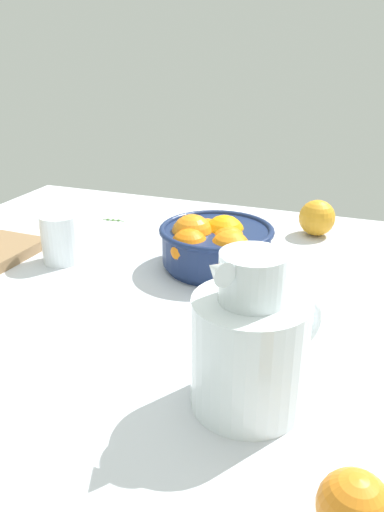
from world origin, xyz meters
TOP-DOWN VIEW (x-y plane):
  - ground_plane at (0.00, 0.00)cm, footprint 136.78×108.25cm
  - fruit_bowl at (0.42, 12.72)cm, footprint 22.38×22.38cm
  - juice_pitcher at (16.99, -24.64)cm, footprint 14.49×16.37cm
  - juice_glass at (-29.59, 4.79)cm, footprint 7.82×7.82cm
  - loose_orange_0 at (16.54, 38.54)cm, footprint 8.25×8.25cm
  - loose_orange_1 at (30.52, -39.39)cm, footprint 6.80×6.80cm
  - herb_sprig_1 at (-32.45, 30.96)cm, footprint 5.67×1.26cm

SIDE VIEW (x-z plane):
  - ground_plane at x=0.00cm, z-range -3.00..0.00cm
  - herb_sprig_1 at x=-32.45cm, z-range -0.18..0.72cm
  - loose_orange_1 at x=30.52cm, z-range 0.00..6.80cm
  - loose_orange_0 at x=16.54cm, z-range 0.00..8.25cm
  - juice_glass at x=-29.59cm, z-range -0.45..9.40cm
  - fruit_bowl at x=0.42cm, z-range -0.38..10.60cm
  - juice_pitcher at x=16.99cm, z-range -3.20..17.32cm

